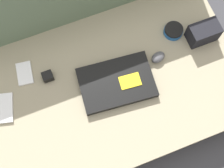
# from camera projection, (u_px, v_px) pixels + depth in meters

# --- Properties ---
(ground_plane) EXTENTS (8.00, 8.00, 0.00)m
(ground_plane) POSITION_uv_depth(u_px,v_px,m) (112.00, 94.00, 1.50)
(ground_plane) COLOR #38383D
(couch_seat) EXTENTS (1.16, 0.71, 0.14)m
(couch_seat) POSITION_uv_depth(u_px,v_px,m) (112.00, 90.00, 1.43)
(couch_seat) COLOR gray
(couch_seat) RESTS_ON ground_plane
(laptop) EXTENTS (0.34, 0.24, 0.03)m
(laptop) POSITION_uv_depth(u_px,v_px,m) (117.00, 83.00, 1.35)
(laptop) COLOR black
(laptop) RESTS_ON couch_seat
(computer_mouse) EXTENTS (0.08, 0.06, 0.04)m
(computer_mouse) POSITION_uv_depth(u_px,v_px,m) (158.00, 57.00, 1.39)
(computer_mouse) COLOR #4C4C51
(computer_mouse) RESTS_ON couch_seat
(speaker_puck) EXTENTS (0.09, 0.09, 0.03)m
(speaker_puck) POSITION_uv_depth(u_px,v_px,m) (173.00, 31.00, 1.43)
(speaker_puck) COLOR #1E569E
(speaker_puck) RESTS_ON couch_seat
(phone_silver) EXTENTS (0.10, 0.14, 0.01)m
(phone_silver) POSITION_uv_depth(u_px,v_px,m) (5.00, 108.00, 1.33)
(phone_silver) COLOR silver
(phone_silver) RESTS_ON couch_seat
(phone_black) EXTENTS (0.08, 0.11, 0.01)m
(phone_black) POSITION_uv_depth(u_px,v_px,m) (25.00, 73.00, 1.37)
(phone_black) COLOR silver
(phone_black) RESTS_ON couch_seat
(camera_pouch) EXTENTS (0.13, 0.08, 0.09)m
(camera_pouch) POSITION_uv_depth(u_px,v_px,m) (203.00, 33.00, 1.39)
(camera_pouch) COLOR black
(camera_pouch) RESTS_ON couch_seat
(charger_brick) EXTENTS (0.05, 0.04, 0.04)m
(charger_brick) POSITION_uv_depth(u_px,v_px,m) (48.00, 76.00, 1.36)
(charger_brick) COLOR black
(charger_brick) RESTS_ON couch_seat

